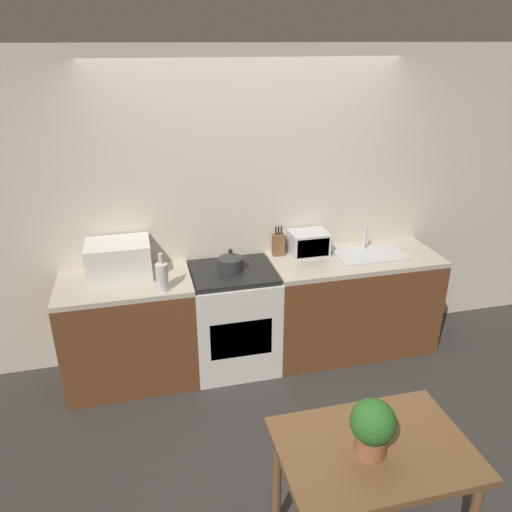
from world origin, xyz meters
TOP-DOWN VIEW (x-y plane):
  - ground_plane at (0.00, 0.00)m, footprint 16.00×16.00m
  - wall_back at (0.00, 1.04)m, footprint 10.00×0.06m
  - counter_left_run at (-1.08, 0.70)m, footprint 1.03×0.62m
  - counter_right_run at (0.86, 0.70)m, footprint 1.46×0.62m
  - stove_range at (-0.22, 0.69)m, footprint 0.69×0.62m
  - kettle at (-0.23, 0.70)m, footprint 0.20×0.20m
  - microwave at (-1.10, 0.80)m, footprint 0.49×0.36m
  - bottle at (-0.79, 0.48)m, footprint 0.09×0.09m
  - knife_block at (0.23, 0.91)m, footprint 0.10×0.08m
  - toaster_oven at (0.49, 0.86)m, footprint 0.32×0.24m
  - sink_basin at (0.99, 0.70)m, footprint 0.58×0.35m
  - dining_table at (0.11, -1.22)m, footprint 0.96×0.66m
  - potted_plant at (0.07, -1.25)m, footprint 0.22×0.22m

SIDE VIEW (x-z plane):
  - ground_plane at x=0.00m, z-range 0.00..0.00m
  - stove_range at x=-0.22m, z-range 0.00..0.90m
  - counter_right_run at x=0.86m, z-range 0.00..0.90m
  - counter_left_run at x=-1.08m, z-range 0.00..0.90m
  - dining_table at x=0.11m, z-range 0.28..1.05m
  - sink_basin at x=0.99m, z-range 0.79..1.03m
  - potted_plant at x=0.07m, z-range 0.79..1.09m
  - kettle at x=-0.23m, z-range 0.88..1.07m
  - knife_block at x=0.23m, z-range 0.87..1.13m
  - toaster_oven at x=0.49m, z-range 0.90..1.11m
  - bottle at x=-0.79m, z-range 0.87..1.16m
  - microwave at x=-1.10m, z-range 0.90..1.18m
  - wall_back at x=0.00m, z-range 0.00..2.60m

